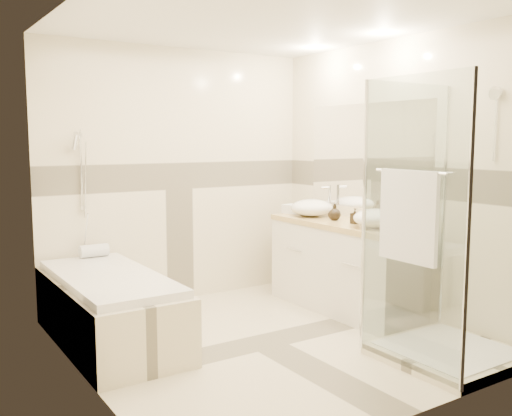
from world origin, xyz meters
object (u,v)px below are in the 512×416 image
amenity_bottle_b (335,212)px  vanity (344,266)px  vessel_sink_near (312,208)px  vessel_sink_far (377,218)px  amenity_bottle_a (355,216)px  shower_enclosure (432,292)px  bathtub (110,305)px

amenity_bottle_b → vanity: bearing=-81.0°
vessel_sink_near → vessel_sink_far: (0.00, -0.90, -0.00)m
vanity → vessel_sink_far: 0.67m
vessel_sink_near → amenity_bottle_a: bearing=-90.0°
shower_enclosure → amenity_bottle_b: bearing=79.0°
bathtub → shower_enclosure: bearing=-41.1°
bathtub → amenity_bottle_b: (2.13, -0.22, 0.62)m
shower_enclosure → amenity_bottle_b: (0.27, 1.40, 0.42)m
bathtub → vessel_sink_far: 2.35m
amenity_bottle_a → amenity_bottle_b: bearing=90.0°
bathtub → vessel_sink_near: bearing=3.2°
vessel_sink_near → amenity_bottle_a: 0.62m
vessel_sink_far → vessel_sink_near: bearing=90.0°
vessel_sink_near → vanity: bearing=-87.6°
vanity → amenity_bottle_b: 0.52m
vanity → amenity_bottle_b: bearing=99.0°
vessel_sink_far → amenity_bottle_b: vessel_sink_far is taller
amenity_bottle_b → shower_enclosure: bearing=-101.0°
vanity → shower_enclosure: (-0.29, -1.27, 0.08)m
vanity → vessel_sink_near: (-0.02, 0.47, 0.51)m
vanity → shower_enclosure: size_ratio=0.79×
vessel_sink_near → amenity_bottle_a: vessel_sink_near is taller
bathtub → vanity: vanity is taller
vanity → vessel_sink_near: bearing=92.4°
vanity → vessel_sink_near: 0.69m
bathtub → vessel_sink_near: (2.13, 0.12, 0.63)m
shower_enclosure → vessel_sink_near: shower_enclosure is taller
shower_enclosure → amenity_bottle_a: bearing=76.3°
amenity_bottle_a → amenity_bottle_b: (0.00, 0.28, 0.01)m
bathtub → vessel_sink_near: 2.22m
amenity_bottle_b → vessel_sink_near: bearing=90.0°
vessel_sink_far → amenity_bottle_a: vessel_sink_far is taller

